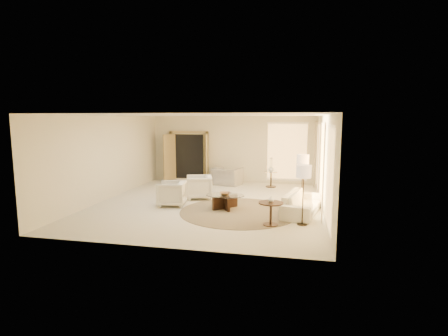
% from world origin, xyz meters
% --- Properties ---
extents(room, '(7.04, 8.04, 2.83)m').
position_xyz_m(room, '(0.00, 0.00, 1.40)').
color(room, beige).
rests_on(room, ground).
extents(windows_right, '(0.10, 6.40, 2.40)m').
position_xyz_m(windows_right, '(3.45, 0.10, 1.35)').
color(windows_right, '#FBBD64').
rests_on(windows_right, room).
extents(window_back_corner, '(1.70, 0.10, 2.40)m').
position_xyz_m(window_back_corner, '(2.30, 3.95, 1.35)').
color(window_back_corner, '#FBBD64').
rests_on(window_back_corner, room).
extents(curtains_right, '(0.06, 5.20, 2.60)m').
position_xyz_m(curtains_right, '(3.40, 1.00, 1.30)').
color(curtains_right, tan).
rests_on(curtains_right, room).
extents(french_doors, '(1.95, 0.66, 2.16)m').
position_xyz_m(french_doors, '(-1.90, 3.82, 1.07)').
color(french_doors, tan).
rests_on(french_doors, room).
extents(area_rug, '(4.12, 4.12, 0.01)m').
position_xyz_m(area_rug, '(1.11, -0.84, 0.01)').
color(area_rug, '#413625').
rests_on(area_rug, room).
extents(sofa, '(1.22, 2.21, 0.61)m').
position_xyz_m(sofa, '(2.90, -0.65, 0.30)').
color(sofa, silver).
rests_on(sofa, room).
extents(armchair_left, '(0.99, 1.03, 0.87)m').
position_xyz_m(armchair_left, '(-0.51, 0.59, 0.43)').
color(armchair_left, silver).
rests_on(armchair_left, room).
extents(armchair_right, '(0.87, 0.92, 0.83)m').
position_xyz_m(armchair_right, '(-1.08, -0.52, 0.42)').
color(armchair_right, silver).
rests_on(armchair_right, room).
extents(accent_chair, '(1.22, 0.95, 0.94)m').
position_xyz_m(accent_chair, '(-0.06, 3.22, 0.47)').
color(accent_chair, gray).
rests_on(accent_chair, room).
extents(coffee_table, '(1.33, 1.33, 0.43)m').
position_xyz_m(coffee_table, '(0.64, -0.58, 0.27)').
color(coffee_table, black).
rests_on(coffee_table, room).
extents(end_table, '(0.63, 0.63, 0.60)m').
position_xyz_m(end_table, '(2.11, -1.95, 0.41)').
color(end_table, black).
rests_on(end_table, room).
extents(side_table, '(0.53, 0.53, 0.62)m').
position_xyz_m(side_table, '(1.73, 3.13, 0.37)').
color(side_table, '#2D251A').
rests_on(side_table, room).
extents(floor_lamp_near, '(0.38, 0.38, 1.58)m').
position_xyz_m(floor_lamp_near, '(2.90, 0.56, 1.34)').
color(floor_lamp_near, '#2D251A').
rests_on(floor_lamp_near, room).
extents(floor_lamp_far, '(0.37, 0.37, 1.54)m').
position_xyz_m(floor_lamp_far, '(2.90, -1.73, 1.31)').
color(floor_lamp_far, '#2D251A').
rests_on(floor_lamp_far, room).
extents(bowl, '(0.40, 0.40, 0.08)m').
position_xyz_m(bowl, '(0.64, -0.58, 0.47)').
color(bowl, brown).
rests_on(bowl, coffee_table).
extents(end_vase, '(0.16, 0.16, 0.16)m').
position_xyz_m(end_vase, '(2.11, -1.95, 0.67)').
color(end_vase, silver).
rests_on(end_vase, end_table).
extents(side_vase, '(0.27, 0.27, 0.24)m').
position_xyz_m(side_vase, '(1.73, 3.13, 0.74)').
color(side_vase, silver).
rests_on(side_vase, side_table).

